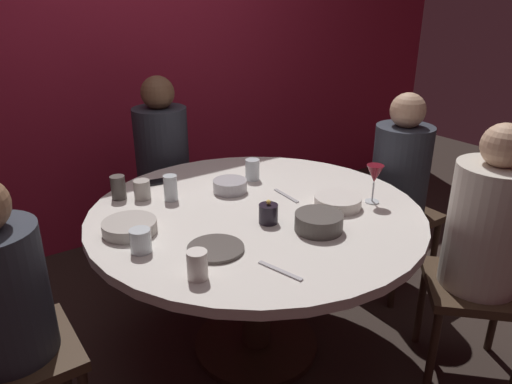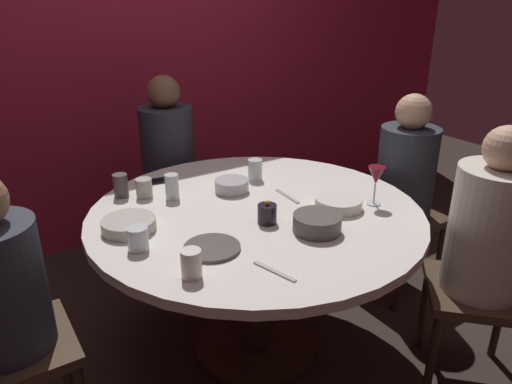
# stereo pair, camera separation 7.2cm
# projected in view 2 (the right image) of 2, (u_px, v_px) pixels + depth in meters

# --- Properties ---
(ground_plane) EXTENTS (8.00, 8.00, 0.00)m
(ground_plane) POSITION_uv_depth(u_px,v_px,m) (256.00, 345.00, 2.37)
(ground_plane) COLOR #2D231E
(back_wall) EXTENTS (6.00, 0.10, 2.60)m
(back_wall) POSITION_uv_depth(u_px,v_px,m) (125.00, 45.00, 3.07)
(back_wall) COLOR maroon
(back_wall) RESTS_ON ground
(dining_table) EXTENTS (1.45, 1.45, 0.74)m
(dining_table) POSITION_uv_depth(u_px,v_px,m) (256.00, 237.00, 2.13)
(dining_table) COLOR silver
(dining_table) RESTS_ON ground
(seated_diner_back) EXTENTS (0.40, 0.40, 1.19)m
(seated_diner_back) POSITION_uv_depth(u_px,v_px,m) (168.00, 154.00, 2.83)
(seated_diner_back) COLOR #3F2D1E
(seated_diner_back) RESTS_ON ground
(seated_diner_right) EXTENTS (0.40, 0.40, 1.14)m
(seated_diner_right) POSITION_uv_depth(u_px,v_px,m) (406.00, 175.00, 2.58)
(seated_diner_right) COLOR #3F2D1E
(seated_diner_right) RESTS_ON ground
(seated_diner_front_right) EXTENTS (0.57, 0.57, 1.16)m
(seated_diner_front_right) POSITION_uv_depth(u_px,v_px,m) (489.00, 235.00, 1.91)
(seated_diner_front_right) COLOR #3F2D1E
(seated_diner_front_right) RESTS_ON ground
(candle_holder) EXTENTS (0.08, 0.08, 0.10)m
(candle_holder) POSITION_uv_depth(u_px,v_px,m) (267.00, 214.00, 1.94)
(candle_holder) COLOR black
(candle_holder) RESTS_ON dining_table
(wine_glass) EXTENTS (0.08, 0.08, 0.18)m
(wine_glass) POSITION_uv_depth(u_px,v_px,m) (376.00, 177.00, 2.08)
(wine_glass) COLOR silver
(wine_glass) RESTS_ON dining_table
(dinner_plate) EXTENTS (0.21, 0.21, 0.01)m
(dinner_plate) POSITION_uv_depth(u_px,v_px,m) (212.00, 248.00, 1.75)
(dinner_plate) COLOR #4C4742
(dinner_plate) RESTS_ON dining_table
(cell_phone) EXTENTS (0.15, 0.09, 0.01)m
(cell_phone) POSITION_uv_depth(u_px,v_px,m) (157.00, 181.00, 2.38)
(cell_phone) COLOR black
(cell_phone) RESTS_ON dining_table
(bowl_serving_large) EXTENTS (0.16, 0.16, 0.06)m
(bowl_serving_large) POSITION_uv_depth(u_px,v_px,m) (232.00, 185.00, 2.26)
(bowl_serving_large) COLOR #B7B7BC
(bowl_serving_large) RESTS_ON dining_table
(bowl_salad_center) EXTENTS (0.19, 0.19, 0.07)m
(bowl_salad_center) POSITION_uv_depth(u_px,v_px,m) (317.00, 223.00, 1.87)
(bowl_salad_center) COLOR #4C4742
(bowl_salad_center) RESTS_ON dining_table
(bowl_small_white) EXTENTS (0.21, 0.21, 0.05)m
(bowl_small_white) POSITION_uv_depth(u_px,v_px,m) (338.00, 203.00, 2.08)
(bowl_small_white) COLOR silver
(bowl_small_white) RESTS_ON dining_table
(bowl_sauce_side) EXTENTS (0.21, 0.21, 0.05)m
(bowl_sauce_side) POSITION_uv_depth(u_px,v_px,m) (129.00, 225.00, 1.89)
(bowl_sauce_side) COLOR #B2ADA3
(bowl_sauce_side) RESTS_ON dining_table
(cup_near_candle) EXTENTS (0.07, 0.07, 0.11)m
(cup_near_candle) POSITION_uv_depth(u_px,v_px,m) (121.00, 186.00, 2.19)
(cup_near_candle) COLOR #4C4742
(cup_near_candle) RESTS_ON dining_table
(cup_by_left_diner) EXTENTS (0.07, 0.07, 0.11)m
(cup_by_left_diner) POSITION_uv_depth(u_px,v_px,m) (255.00, 170.00, 2.39)
(cup_by_left_diner) COLOR silver
(cup_by_left_diner) RESTS_ON dining_table
(cup_by_right_diner) EXTENTS (0.08, 0.08, 0.09)m
(cup_by_right_diner) POSITION_uv_depth(u_px,v_px,m) (138.00, 239.00, 1.74)
(cup_by_right_diner) COLOR silver
(cup_by_right_diner) RESTS_ON dining_table
(cup_center_front) EXTENTS (0.06, 0.06, 0.12)m
(cup_center_front) POSITION_uv_depth(u_px,v_px,m) (172.00, 187.00, 2.16)
(cup_center_front) COLOR silver
(cup_center_front) RESTS_ON dining_table
(cup_far_edge) EXTENTS (0.07, 0.07, 0.09)m
(cup_far_edge) POSITION_uv_depth(u_px,v_px,m) (144.00, 188.00, 2.19)
(cup_far_edge) COLOR #B2ADA3
(cup_far_edge) RESTS_ON dining_table
(cup_beside_wine) EXTENTS (0.07, 0.07, 0.10)m
(cup_beside_wine) POSITION_uv_depth(u_px,v_px,m) (191.00, 264.00, 1.57)
(cup_beside_wine) COLOR silver
(cup_beside_wine) RESTS_ON dining_table
(fork_near_plate) EXTENTS (0.03, 0.18, 0.01)m
(fork_near_plate) POSITION_uv_depth(u_px,v_px,m) (287.00, 196.00, 2.21)
(fork_near_plate) COLOR #B7B7BC
(fork_near_plate) RESTS_ON dining_table
(knife_near_plate) EXTENTS (0.06, 0.18, 0.01)m
(knife_near_plate) POSITION_uv_depth(u_px,v_px,m) (274.00, 271.00, 1.61)
(knife_near_plate) COLOR #B7B7BC
(knife_near_plate) RESTS_ON dining_table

